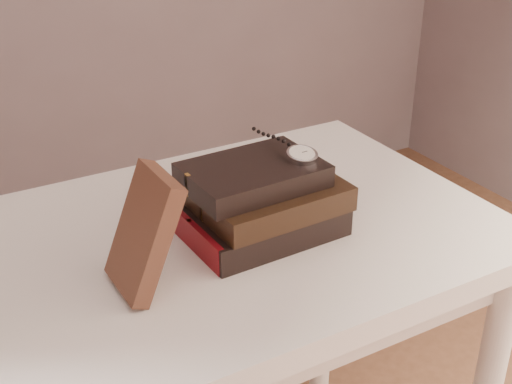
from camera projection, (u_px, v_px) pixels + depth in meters
table at (192, 288)px, 1.12m from camera, size 1.00×0.60×0.75m
book_stack at (262, 202)px, 1.07m from camera, size 0.25×0.17×0.12m
journal at (144, 233)px, 0.93m from camera, size 0.09×0.11×0.17m
pocket_watch at (299, 153)px, 1.06m from camera, size 0.05×0.15×0.02m
eyeglasses at (190, 188)px, 1.09m from camera, size 0.10×0.12×0.05m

